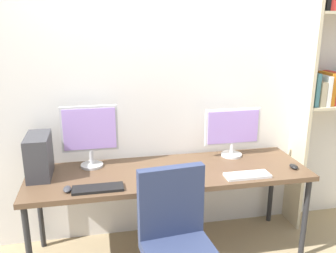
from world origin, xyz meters
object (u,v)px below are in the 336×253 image
monitor_left (90,133)px  mouse_right_side (294,166)px  monitor_right (233,130)px  keyboard_left (98,188)px  mouse_left_side (67,189)px  coffee_mug (189,171)px  desk (169,176)px  pc_tower (39,156)px  keyboard_right (247,175)px

monitor_left → mouse_right_side: (1.59, -0.37, -0.27)m
monitor_right → keyboard_left: size_ratio=1.37×
mouse_left_side → mouse_right_side: (1.76, 0.06, 0.00)m
monitor_right → coffee_mug: bearing=-143.9°
desk → mouse_left_side: (-0.77, -0.21, 0.07)m
monitor_right → pc_tower: (-1.58, -0.11, -0.07)m
monitor_left → mouse_right_side: bearing=-13.0°
keyboard_right → coffee_mug: 0.45m
monitor_left → monitor_right: (1.20, -0.00, -0.05)m
pc_tower → mouse_right_side: 1.99m
monitor_right → mouse_right_side: bearing=-43.3°
keyboard_left → monitor_left: bearing=95.2°
monitor_right → coffee_mug: (-0.47, -0.35, -0.19)m
mouse_left_side → monitor_right: bearing=17.2°
pc_tower → mouse_right_side: bearing=-7.4°
keyboard_left → mouse_right_side: mouse_right_side is taller
pc_tower → coffee_mug: pc_tower is taller
mouse_right_side → coffee_mug: (-0.86, 0.02, 0.03)m
monitor_right → keyboard_left: bearing=-159.1°
monitor_left → monitor_right: monitor_left is taller
keyboard_right → mouse_left_side: size_ratio=3.61×
pc_tower → mouse_left_side: (0.21, -0.31, -0.15)m
monitor_right → mouse_right_side: (0.39, -0.37, -0.22)m
pc_tower → keyboard_left: (0.42, -0.33, -0.15)m
desk → keyboard_left: size_ratio=6.17×
pc_tower → coffee_mug: (1.11, -0.23, -0.12)m
keyboard_right → monitor_right: bearing=84.8°
monitor_right → coffee_mug: size_ratio=4.62×
mouse_left_side → coffee_mug: (0.89, 0.08, 0.03)m
monitor_left → keyboard_right: (1.16, -0.44, -0.28)m
desk → coffee_mug: coffee_mug is taller
keyboard_left → mouse_left_side: bearing=174.7°
monitor_left → keyboard_left: size_ratio=1.41×
desk → keyboard_left: bearing=-157.7°
keyboard_right → coffee_mug: coffee_mug is taller
mouse_left_side → mouse_right_side: same height
monitor_right → pc_tower: monitor_right is taller
desk → pc_tower: 1.01m
keyboard_right → mouse_right_side: mouse_right_side is taller
monitor_left → mouse_left_side: monitor_left is taller
keyboard_left → mouse_left_side: 0.21m
desk → keyboard_left: keyboard_left is taller
monitor_left → pc_tower: bearing=-163.7°
desk → mouse_right_side: size_ratio=22.98×
monitor_left → coffee_mug: (0.73, -0.35, -0.24)m
keyboard_right → mouse_right_side: bearing=10.0°
monitor_left → keyboard_left: (0.04, -0.44, -0.28)m
mouse_left_side → mouse_right_side: 1.76m
desk → mouse_left_side: bearing=-164.7°
monitor_left → coffee_mug: 0.84m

